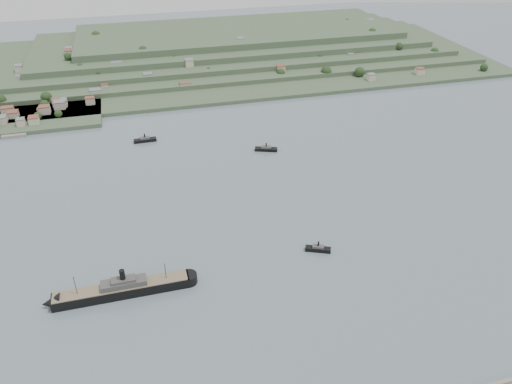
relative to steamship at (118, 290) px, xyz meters
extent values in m
plane|color=slate|center=(115.84, 39.03, -3.91)|extent=(1400.00, 1400.00, 0.00)
cube|color=#354930|center=(115.84, 399.03, -1.91)|extent=(760.00, 260.00, 4.00)
cube|color=#354930|center=(135.84, 424.03, 2.59)|extent=(680.00, 220.00, 5.00)
cube|color=#354930|center=(150.84, 439.03, 8.09)|extent=(600.00, 200.00, 6.00)
cube|color=#354930|center=(165.84, 454.03, 14.59)|extent=(520.00, 180.00, 7.00)
cube|color=#354930|center=(180.84, 469.03, 22.09)|extent=(440.00, 160.00, 8.00)
cube|color=#354930|center=(-84.16, 289.03, -1.91)|extent=(150.00, 90.00, 4.00)
cube|color=gray|center=(-89.16, 247.03, -2.51)|extent=(22.00, 14.00, 2.80)
cube|color=black|center=(2.06, 0.02, -0.89)|extent=(77.95, 11.10, 6.06)
cone|color=black|center=(-36.86, -0.34, -0.89)|extent=(10.48, 10.48, 10.38)
cylinder|color=black|center=(40.99, 0.38, -0.89)|extent=(10.38, 10.38, 6.06)
cube|color=#75664E|center=(2.06, 0.02, 2.40)|extent=(76.21, 10.22, 0.52)
cube|color=#454340|center=(3.79, 0.03, 4.30)|extent=(26.02, 8.02, 3.46)
cube|color=#454340|center=(3.79, 0.03, 6.64)|extent=(13.90, 6.18, 2.16)
cylinder|color=black|center=(3.79, 0.03, 9.93)|extent=(3.11, 3.11, 7.79)
cylinder|color=#3E2F1C|center=(-22.16, -0.20, 8.20)|extent=(0.43, 0.43, 13.84)
cylinder|color=#3E2F1C|center=(28.01, 0.26, 7.33)|extent=(0.43, 0.43, 12.11)
cube|color=black|center=(126.79, 8.62, -2.59)|extent=(16.94, 10.64, 2.65)
cube|color=#454340|center=(126.79, 8.62, -0.60)|extent=(8.24, 6.21, 1.99)
cylinder|color=black|center=(126.79, 8.62, 1.60)|extent=(1.10, 1.10, 3.86)
cube|color=black|center=(29.79, 201.59, -2.54)|extent=(20.75, 6.16, 2.75)
cube|color=#454340|center=(29.79, 201.59, -0.47)|extent=(9.38, 4.78, 2.06)
cylinder|color=black|center=(29.79, 201.59, 1.82)|extent=(1.15, 1.15, 4.01)
cube|color=black|center=(133.25, 154.99, -2.58)|extent=(20.70, 11.99, 2.67)
cube|color=#454340|center=(133.25, 154.99, -0.58)|extent=(9.97, 7.23, 2.00)
cylinder|color=black|center=(133.25, 154.99, 1.64)|extent=(1.11, 1.11, 3.89)
camera|label=1|loc=(22.02, -228.41, 200.61)|focal=35.00mm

